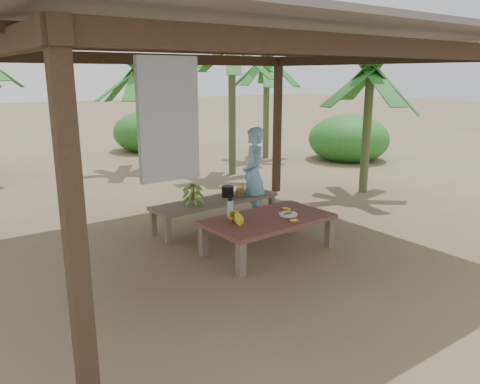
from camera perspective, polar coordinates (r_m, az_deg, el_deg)
ground at (r=6.80m, az=-1.18°, el=-6.99°), size 80.00×80.00×0.00m
pavilion at (r=6.33m, az=-1.33°, el=17.12°), size 6.60×5.60×2.95m
work_table at (r=6.59m, az=3.45°, el=-3.68°), size 1.84×1.07×0.50m
bench at (r=7.70m, az=-2.99°, el=-1.35°), size 2.22×0.68×0.45m
ripe_banana_bunch at (r=6.27m, az=-0.93°, el=-3.10°), size 0.32×0.28×0.18m
plate at (r=6.68m, az=5.88°, el=-2.74°), size 0.26×0.26×0.04m
loose_banana_front at (r=6.41m, az=6.61°, el=-3.45°), size 0.17×0.05×0.04m
loose_banana_side at (r=6.95m, az=5.66°, el=-2.03°), size 0.12×0.14×0.04m
water_flask at (r=6.53m, az=-1.21°, el=-2.01°), size 0.09×0.09×0.32m
green_banana_stalk at (r=7.41m, az=-5.79°, el=-0.20°), size 0.31×0.31×0.35m
cooking_pot at (r=7.85m, az=-1.52°, el=0.04°), size 0.20×0.20×0.17m
skewer_rack at (r=7.89m, az=0.01°, el=0.37°), size 0.18×0.09×0.24m
woman at (r=7.96m, az=1.64°, el=2.19°), size 0.57×0.68×1.60m
banana_plant_ne at (r=11.58m, az=-1.00°, el=16.33°), size 1.80×1.80×3.38m
banana_plant_n at (r=12.51m, az=-12.16°, el=13.26°), size 1.80×1.80×2.80m
banana_plant_e at (r=10.08m, az=15.56°, el=12.81°), size 1.80×1.80×2.78m
banana_plant_far at (r=13.96m, az=3.28°, el=14.87°), size 1.80×1.80×3.11m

